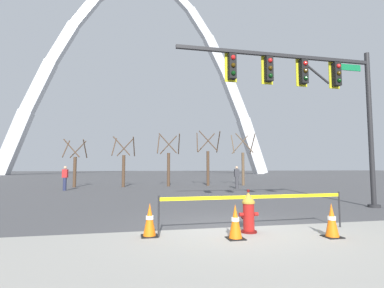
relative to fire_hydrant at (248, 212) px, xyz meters
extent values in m
plane|color=#474749|center=(-0.21, 0.66, -0.47)|extent=(240.00, 240.00, 0.00)
cylinder|color=#5E0F0D|center=(0.00, -0.01, -0.44)|extent=(0.36, 0.36, 0.05)
cylinder|color=maroon|center=(0.00, -0.01, -0.11)|extent=(0.26, 0.26, 0.62)
cylinder|color=#A8842D|center=(0.00, -0.01, 0.22)|extent=(0.30, 0.30, 0.04)
cone|color=#A8842D|center=(0.00, -0.01, 0.35)|extent=(0.30, 0.30, 0.22)
cylinder|color=#5E0F0D|center=(0.00, -0.01, 0.49)|extent=(0.06, 0.06, 0.06)
cylinder|color=maroon|center=(-0.18, -0.01, -0.04)|extent=(0.10, 0.09, 0.09)
cylinder|color=maroon|center=(0.18, -0.01, -0.04)|extent=(0.10, 0.09, 0.09)
cylinder|color=maroon|center=(0.00, 0.19, -0.14)|extent=(0.13, 0.14, 0.13)
cylinder|color=#5E0F0D|center=(0.00, 0.27, -0.14)|extent=(0.15, 0.03, 0.15)
cylinder|color=#232326|center=(-2.08, -0.05, -0.02)|extent=(0.04, 0.04, 0.90)
cylinder|color=#232326|center=(2.48, 0.08, -0.02)|extent=(0.04, 0.04, 0.90)
cube|color=yellow|center=(0.20, 0.01, 0.35)|extent=(4.56, 0.14, 0.08)
cube|color=black|center=(-0.52, -0.52, -0.45)|extent=(0.36, 0.36, 0.03)
cone|color=orange|center=(-0.52, -0.52, -0.09)|extent=(0.28, 0.28, 0.70)
cylinder|color=white|center=(-0.52, -0.52, -0.05)|extent=(0.17, 0.17, 0.08)
cube|color=black|center=(-2.27, 0.07, -0.45)|extent=(0.36, 0.36, 0.03)
cone|color=orange|center=(-2.27, 0.07, -0.09)|extent=(0.28, 0.28, 0.70)
cylinder|color=white|center=(-2.27, 0.07, -0.05)|extent=(0.17, 0.17, 0.08)
cube|color=black|center=(1.57, -0.81, -0.45)|extent=(0.36, 0.36, 0.03)
cone|color=orange|center=(1.57, -0.81, -0.09)|extent=(0.28, 0.28, 0.70)
cylinder|color=white|center=(1.57, -0.81, -0.05)|extent=(0.17, 0.17, 0.08)
cylinder|color=#232326|center=(6.34, 3.04, 2.53)|extent=(0.18, 0.18, 6.00)
cylinder|color=#232326|center=(6.34, 3.04, -0.42)|extent=(0.44, 0.44, 0.10)
cube|color=#232326|center=(2.54, 3.04, 5.13)|extent=(7.60, 0.12, 0.12)
cylinder|color=#232326|center=(4.06, 3.04, 4.58)|extent=(1.11, 0.08, 0.81)
cube|color=black|center=(4.94, 3.04, 4.58)|extent=(0.26, 0.24, 0.90)
cube|color=gold|center=(4.94, 3.18, 4.58)|extent=(0.44, 0.03, 1.04)
sphere|color=red|center=(4.94, 2.91, 4.86)|extent=(0.16, 0.16, 0.16)
sphere|color=#392706|center=(4.94, 2.91, 4.58)|extent=(0.16, 0.16, 0.16)
sphere|color=black|center=(4.94, 2.91, 4.30)|extent=(0.16, 0.16, 0.16)
cube|color=black|center=(3.54, 3.04, 4.58)|extent=(0.26, 0.24, 0.90)
cube|color=gold|center=(3.54, 3.18, 4.58)|extent=(0.44, 0.03, 1.04)
sphere|color=red|center=(3.54, 2.91, 4.86)|extent=(0.16, 0.16, 0.16)
sphere|color=#392706|center=(3.54, 2.91, 4.58)|extent=(0.16, 0.16, 0.16)
sphere|color=black|center=(3.54, 2.91, 4.30)|extent=(0.16, 0.16, 0.16)
cube|color=black|center=(2.14, 3.04, 4.58)|extent=(0.26, 0.24, 0.90)
cube|color=gold|center=(2.14, 3.18, 4.58)|extent=(0.44, 0.03, 1.04)
sphere|color=red|center=(2.14, 2.91, 4.86)|extent=(0.16, 0.16, 0.16)
sphere|color=#392706|center=(2.14, 2.91, 4.58)|extent=(0.16, 0.16, 0.16)
sphere|color=black|center=(2.14, 2.91, 4.30)|extent=(0.16, 0.16, 0.16)
cube|color=black|center=(0.74, 3.04, 4.58)|extent=(0.26, 0.24, 0.90)
cube|color=gold|center=(0.74, 3.18, 4.58)|extent=(0.44, 0.03, 1.04)
sphere|color=red|center=(0.74, 2.91, 4.86)|extent=(0.16, 0.16, 0.16)
sphere|color=#392706|center=(0.74, 2.91, 4.58)|extent=(0.16, 0.16, 0.16)
sphere|color=black|center=(0.74, 2.91, 4.30)|extent=(0.16, 0.16, 0.16)
cube|color=#0F6638|center=(5.54, 3.02, 4.88)|extent=(0.90, 0.04, 0.24)
cube|color=silver|center=(-25.71, 57.64, 5.90)|extent=(6.71, 2.56, 13.64)
cube|color=silver|center=(-21.46, 57.64, 17.57)|extent=(6.45, 2.33, 11.57)
cube|color=silver|center=(-17.21, 57.64, 27.11)|extent=(6.18, 2.11, 9.52)
cube|color=silver|center=(-12.96, 57.64, 34.54)|extent=(5.87, 1.88, 7.49)
cube|color=silver|center=(8.30, 57.64, 39.84)|extent=(5.49, 1.65, 5.48)
cube|color=silver|center=(12.55, 57.64, 34.54)|extent=(5.87, 1.88, 7.49)
cube|color=silver|center=(16.80, 57.64, 27.11)|extent=(6.18, 2.11, 9.52)
cube|color=silver|center=(21.05, 57.64, 17.57)|extent=(6.45, 2.33, 11.57)
cube|color=silver|center=(25.30, 57.64, 5.90)|extent=(6.71, 2.56, 13.64)
cylinder|color=#473323|center=(-6.85, 17.18, 0.69)|extent=(0.24, 0.24, 2.31)
cylinder|color=#473323|center=(-7.56, 17.32, 2.47)|extent=(0.33, 1.25, 1.39)
cylinder|color=#473323|center=(-6.14, 17.11, 2.47)|extent=(0.20, 1.26, 1.39)
cylinder|color=#473323|center=(-6.78, 17.90, 2.47)|extent=(1.26, 0.20, 1.39)
cylinder|color=#473323|center=(-7.01, 16.48, 2.47)|extent=(1.25, 0.35, 1.39)
cylinder|color=#473323|center=(-3.22, 16.73, 0.76)|extent=(0.24, 0.24, 2.45)
cylinder|color=#473323|center=(-3.97, 16.88, 2.65)|extent=(0.34, 1.32, 1.47)
cylinder|color=#473323|center=(-2.46, 16.66, 2.65)|extent=(0.21, 1.34, 1.47)
cylinder|color=#473323|center=(-3.14, 17.49, 2.65)|extent=(1.34, 0.21, 1.47)
cylinder|color=#473323|center=(-3.38, 15.99, 2.65)|extent=(1.32, 0.37, 1.47)
cylinder|color=#473323|center=(0.28, 16.72, 0.86)|extent=(0.24, 0.24, 2.65)
cylinder|color=#473323|center=(-0.53, 16.88, 2.91)|extent=(0.36, 1.43, 1.59)
cylinder|color=#473323|center=(1.10, 16.64, 2.91)|extent=(0.22, 1.44, 1.59)
cylinder|color=#473323|center=(0.36, 17.54, 2.91)|extent=(1.44, 0.22, 1.59)
cylinder|color=#473323|center=(0.10, 15.91, 2.91)|extent=(1.42, 0.39, 1.59)
cylinder|color=#473323|center=(3.59, 16.93, 0.96)|extent=(0.24, 0.24, 2.85)
cylinder|color=#473323|center=(2.72, 17.11, 3.16)|extent=(0.38, 1.53, 1.70)
cylinder|color=#473323|center=(4.47, 16.84, 3.16)|extent=(0.23, 1.54, 1.70)
cylinder|color=#473323|center=(3.68, 17.81, 3.16)|extent=(1.54, 0.23, 1.70)
cylinder|color=#473323|center=(3.40, 16.07, 3.16)|extent=(1.52, 0.41, 1.70)
cylinder|color=brown|center=(6.63, 16.82, 0.91)|extent=(0.24, 0.24, 2.76)
cylinder|color=brown|center=(5.79, 16.99, 3.04)|extent=(0.37, 1.48, 1.65)
cylinder|color=brown|center=(7.48, 16.73, 3.04)|extent=(0.23, 1.50, 1.65)
cylinder|color=brown|center=(6.71, 17.67, 3.04)|extent=(1.50, 0.23, 1.65)
cylinder|color=brown|center=(6.44, 15.98, 3.04)|extent=(1.48, 0.40, 1.65)
cylinder|color=#38383D|center=(4.71, 13.24, -0.05)|extent=(0.22, 0.22, 0.84)
cube|color=#333338|center=(4.71, 13.24, 0.64)|extent=(0.35, 0.22, 0.54)
sphere|color=tan|center=(4.71, 13.24, 1.02)|extent=(0.20, 0.20, 0.20)
cylinder|color=#232847|center=(-6.89, 14.02, -0.05)|extent=(0.22, 0.22, 0.84)
cube|color=#B22323|center=(-6.89, 14.02, 0.64)|extent=(0.38, 0.29, 0.54)
sphere|color=tan|center=(-6.89, 14.02, 1.02)|extent=(0.20, 0.20, 0.20)
camera|label=1|loc=(-2.70, -6.42, 1.04)|focal=27.22mm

